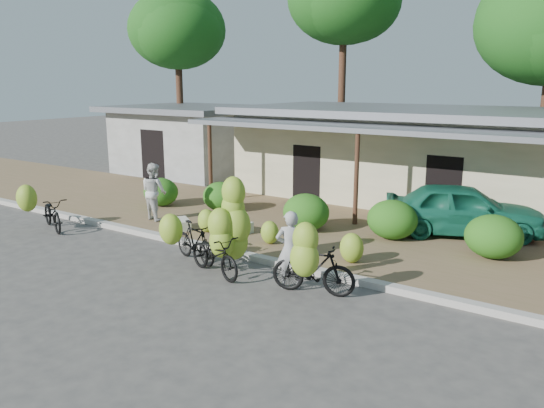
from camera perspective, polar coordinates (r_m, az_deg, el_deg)
The scene contains 23 objects.
ground at distance 11.16m, azimuth -4.79°, elevation -9.58°, with size 100.00×100.00×0.00m, color #42403D.
sidewalk at distance 15.13m, azimuth 7.10°, elevation -3.26°, with size 60.00×6.00×0.12m, color brown.
curb at distance 12.64m, azimuth 0.89°, elevation -6.40°, with size 60.00×0.25×0.15m, color #A8A399.
shop_main at distance 20.18m, azimuth 14.91°, elevation 5.32°, with size 13.00×8.50×3.35m.
shop_grey at distance 25.95m, azimuth -8.77°, elevation 7.00°, with size 7.00×6.00×3.15m.
tree_back_left at distance 29.33m, azimuth -10.29°, elevation 18.12°, with size 5.15×5.02×8.89m.
hedge_0 at distance 18.52m, azimuth -11.86°, elevation 1.29°, with size 1.23×1.10×0.96m, color #1D6216.
hedge_1 at distance 17.50m, azimuth -5.54°, elevation 0.82°, with size 1.22×1.10×0.96m, color #1D6216.
hedge_2 at distance 15.13m, azimuth 3.69°, elevation -0.88°, with size 1.36×1.22×1.06m, color #1D6216.
hedge_3 at distance 14.65m, azimuth 12.81°, elevation -1.64°, with size 1.37×1.23×1.07m, color #1D6216.
hedge_4 at distance 13.81m, azimuth 22.72°, elevation -3.25°, with size 1.36×1.22×1.06m, color #1D6216.
bike_far_left at distance 16.87m, azimuth -22.97°, elevation -0.66°, with size 1.97×1.52×1.42m.
bike_left at distance 12.88m, azimuth -8.83°, elevation -3.76°, with size 1.70×1.32×1.30m.
bike_center at distance 12.10m, azimuth -5.15°, elevation -3.50°, with size 1.92×1.42×2.20m.
bike_right at distance 10.74m, azimuth 4.22°, elevation -6.47°, with size 1.83×1.33×1.68m.
loose_banana_a at distance 15.07m, azimuth -7.04°, elevation -1.78°, with size 0.53×0.45×0.66m, color #95BF2F.
loose_banana_b at distance 13.89m, azimuth -0.24°, elevation -3.07°, with size 0.49×0.42×0.62m, color #95BF2F.
loose_banana_c at distance 12.59m, azimuth 8.57°, elevation -4.69°, with size 0.57×0.49×0.72m, color #95BF2F.
sack_near at distance 15.07m, azimuth -3.72°, elevation -2.42°, with size 0.85×0.40×0.30m, color silver.
sack_far at distance 15.56m, azimuth -9.66°, elevation -2.12°, with size 0.75×0.38×0.28m, color silver.
vendor at distance 11.13m, azimuth 1.98°, elevation -4.95°, with size 0.62×0.40×1.69m, color #9B9B9B.
bystander at distance 16.62m, azimuth -12.55°, elevation 1.33°, with size 0.85×0.67×1.76m, color silver.
teal_van at distance 15.53m, azimuth 19.81°, elevation -0.54°, with size 1.71×4.24×1.44m, color #16664C.
Camera 1 is at (6.48, -8.01, 4.28)m, focal length 35.00 mm.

